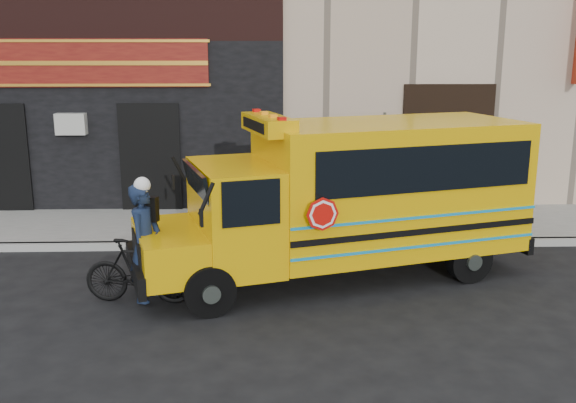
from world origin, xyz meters
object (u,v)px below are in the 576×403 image
(school_bus, at_px, (355,193))
(cyclist, at_px, (145,246))
(bicycle, at_px, (139,271))
(sign_pole, at_px, (383,171))

(school_bus, bearing_deg, cyclist, -161.90)
(school_bus, bearing_deg, bicycle, -161.99)
(school_bus, xyz_separation_m, bicycle, (-3.59, -1.17, -0.98))
(school_bus, relative_size, sign_pole, 2.65)
(school_bus, relative_size, cyclist, 3.81)
(cyclist, bearing_deg, bicycle, 121.16)
(sign_pole, relative_size, cyclist, 1.43)
(bicycle, height_order, cyclist, cyclist)
(sign_pole, bearing_deg, bicycle, -144.23)
(school_bus, distance_m, sign_pole, 2.21)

